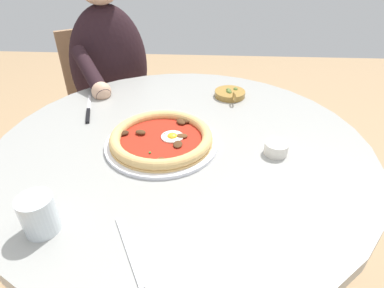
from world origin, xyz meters
The scene contains 9 objects.
dining_table centered at (0.00, 0.00, 0.59)m, with size 1.06×1.06×0.72m.
pizza_on_plate centered at (-0.02, 0.06, 0.74)m, with size 0.32×0.32×0.04m.
water_glass centered at (-0.34, 0.25, 0.76)m, with size 0.07×0.07×0.08m.
steak_knife centered at (0.15, 0.33, 0.73)m, with size 0.21×0.07×0.01m.
ramekin_capers centered at (-0.04, -0.26, 0.74)m, with size 0.06×0.06×0.03m.
olive_pan centered at (0.31, -0.15, 0.73)m, with size 0.13×0.11×0.04m.
fork_utensil centered at (-0.38, 0.07, 0.72)m, with size 0.16×0.09×0.00m.
diner_person centered at (0.60, 0.38, 0.50)m, with size 0.58×0.44×1.15m.
cafe_chair_diner centered at (0.72, 0.45, 0.51)m, with size 0.55×0.55×0.84m.
Camera 1 is at (-0.76, -0.07, 1.22)m, focal length 29.96 mm.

